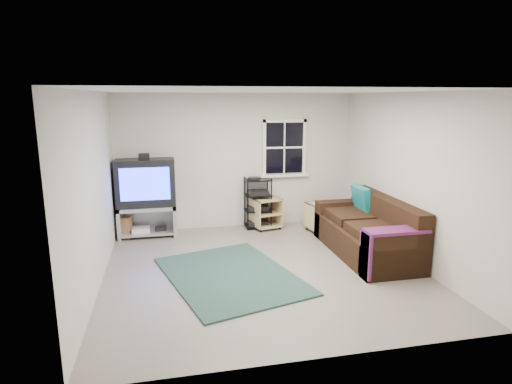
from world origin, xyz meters
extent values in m
plane|color=slate|center=(0.00, 0.00, 0.00)|extent=(4.60, 4.60, 0.00)
plane|color=white|center=(0.00, 0.00, 2.60)|extent=(4.60, 4.60, 0.00)
plane|color=beige|center=(0.00, 2.30, 1.30)|extent=(4.60, 0.00, 4.60)
plane|color=beige|center=(0.00, -2.30, 1.30)|extent=(4.60, 0.00, 4.60)
plane|color=beige|center=(-2.30, 0.00, 1.30)|extent=(0.00, 4.60, 4.60)
plane|color=beige|center=(2.30, 0.00, 1.30)|extent=(0.00, 4.60, 4.60)
cube|color=black|center=(0.95, 2.28, 1.55)|extent=(0.80, 0.01, 1.02)
cube|color=white|center=(0.95, 2.26, 2.07)|extent=(0.88, 0.06, 0.06)
cube|color=white|center=(0.95, 2.25, 1.00)|extent=(0.98, 0.14, 0.05)
cube|color=white|center=(0.54, 2.26, 1.55)|extent=(0.06, 0.06, 1.10)
cube|color=white|center=(1.36, 2.26, 1.55)|extent=(0.06, 0.06, 1.10)
cube|color=white|center=(0.95, 2.27, 1.55)|extent=(0.78, 0.04, 0.04)
cube|color=#A3A3AB|center=(-1.73, 2.01, 0.54)|extent=(1.05, 0.52, 0.06)
cube|color=#A3A3AB|center=(-2.22, 2.01, 0.29)|extent=(0.06, 0.52, 0.58)
cube|color=#A3A3AB|center=(-1.23, 2.01, 0.29)|extent=(0.06, 0.52, 0.58)
cube|color=#A3A3AB|center=(-1.73, 2.01, 0.07)|extent=(0.92, 0.48, 0.04)
cube|color=#A3A3AB|center=(-1.73, 2.25, 0.29)|extent=(1.05, 0.04, 0.58)
cube|color=silver|center=(-1.85, 1.97, 0.14)|extent=(0.31, 0.25, 0.08)
cube|color=black|center=(-1.50, 2.01, 0.13)|extent=(0.21, 0.19, 0.06)
cube|color=black|center=(-1.73, 2.01, 1.00)|extent=(1.05, 0.44, 0.86)
cube|color=#1C34ED|center=(-1.73, 1.78, 1.02)|extent=(0.86, 0.01, 0.58)
cube|color=black|center=(-1.73, 2.01, 1.49)|extent=(0.19, 0.14, 0.10)
cylinder|color=black|center=(0.15, 1.93, 0.50)|extent=(0.02, 0.02, 1.01)
cylinder|color=black|center=(0.61, 1.93, 0.50)|extent=(0.02, 0.02, 1.01)
cylinder|color=black|center=(0.15, 2.26, 0.50)|extent=(0.02, 0.02, 1.01)
cylinder|color=black|center=(0.61, 2.26, 0.50)|extent=(0.02, 0.02, 1.01)
cube|color=black|center=(0.38, 2.10, 0.05)|extent=(0.50, 0.37, 0.02)
cube|color=black|center=(0.38, 2.10, 0.10)|extent=(0.39, 0.29, 0.08)
cube|color=black|center=(0.38, 2.10, 0.35)|extent=(0.50, 0.37, 0.02)
cube|color=black|center=(0.38, 2.10, 0.40)|extent=(0.39, 0.29, 0.08)
cube|color=black|center=(0.38, 2.10, 0.65)|extent=(0.50, 0.37, 0.02)
cube|color=black|center=(0.38, 2.10, 0.71)|extent=(0.39, 0.29, 0.08)
cube|color=black|center=(0.38, 2.10, 0.96)|extent=(0.50, 0.37, 0.02)
cube|color=#CFB47F|center=(0.52, 2.03, 0.59)|extent=(0.61, 0.61, 0.02)
cube|color=#CFB47F|center=(0.52, 2.03, 0.06)|extent=(0.61, 0.61, 0.02)
cube|color=#CFB47F|center=(0.29, 1.97, 0.32)|extent=(0.14, 0.50, 0.55)
cube|color=#CFB47F|center=(0.76, 2.08, 0.32)|extent=(0.14, 0.50, 0.55)
cube|color=#CFB47F|center=(0.47, 2.26, 0.32)|extent=(0.46, 0.13, 0.55)
cube|color=#CFB47F|center=(0.52, 2.03, 0.30)|extent=(0.56, 0.58, 0.02)
cylinder|color=black|center=(0.37, 1.78, 0.03)|extent=(0.05, 0.05, 0.05)
cylinder|color=black|center=(0.68, 2.27, 0.03)|extent=(0.05, 0.05, 0.05)
cube|color=#CFB47F|center=(1.52, 1.60, 0.54)|extent=(0.59, 0.59, 0.02)
cube|color=#CFB47F|center=(1.52, 1.60, 0.06)|extent=(0.59, 0.59, 0.02)
cube|color=#CFB47F|center=(1.29, 1.55, 0.30)|extent=(0.13, 0.49, 0.50)
cube|color=#CFB47F|center=(1.75, 1.65, 0.30)|extent=(0.13, 0.49, 0.50)
cube|color=#CFB47F|center=(1.47, 1.83, 0.30)|extent=(0.45, 0.12, 0.50)
cube|color=#CFB47F|center=(1.52, 1.60, 0.28)|extent=(0.54, 0.56, 0.02)
cylinder|color=black|center=(1.37, 1.36, 0.03)|extent=(0.05, 0.05, 0.05)
cylinder|color=black|center=(1.67, 1.83, 0.03)|extent=(0.05, 0.05, 0.05)
cylinder|color=silver|center=(1.49, 1.48, 0.56)|extent=(0.35, 0.35, 0.03)
cube|color=black|center=(1.78, 0.29, 0.23)|extent=(0.98, 2.17, 0.46)
cube|color=black|center=(2.14, 0.29, 0.69)|extent=(0.26, 2.17, 0.47)
cube|color=black|center=(1.78, 1.25, 0.34)|extent=(0.98, 0.26, 0.67)
cube|color=black|center=(1.78, -0.66, 0.34)|extent=(0.98, 0.26, 0.67)
cube|color=black|center=(1.69, -0.14, 0.53)|extent=(0.65, 0.78, 0.14)
cube|color=black|center=(1.69, 0.73, 0.53)|extent=(0.65, 0.78, 0.14)
cube|color=teal|center=(1.98, 0.89, 0.78)|extent=(0.22, 0.52, 0.45)
cube|color=navy|center=(1.76, -0.66, 0.69)|extent=(0.90, 0.33, 0.04)
cube|color=navy|center=(1.32, -0.66, 0.36)|extent=(0.04, 0.33, 0.63)
cube|color=#2F2115|center=(-0.51, -0.15, 0.01)|extent=(2.18, 2.61, 0.03)
cube|color=#9C6945|center=(-2.16, 1.99, 0.19)|extent=(0.32, 0.26, 0.39)
camera|label=1|loc=(-1.35, -5.84, 2.51)|focal=30.00mm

